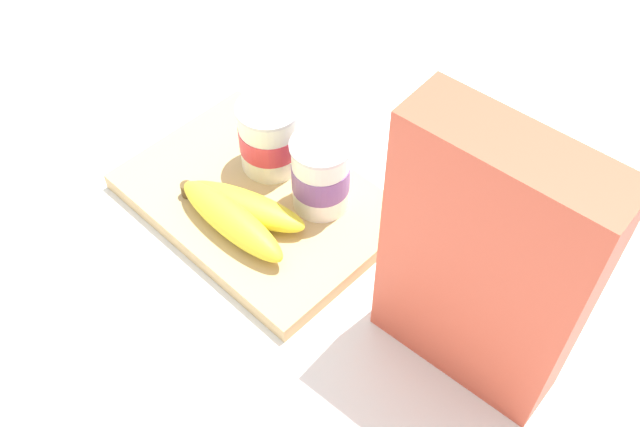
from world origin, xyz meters
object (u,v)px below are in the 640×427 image
yogurt_cup_front (270,136)px  yogurt_cup_back (321,175)px  cutting_board (258,201)px  banana_bunch (237,214)px  cereal_box (484,266)px

yogurt_cup_front → yogurt_cup_back: 0.09m
cutting_board → yogurt_cup_back: (0.06, 0.04, 0.06)m
yogurt_cup_front → banana_bunch: (0.04, -0.09, -0.03)m
yogurt_cup_front → banana_bunch: 0.10m
yogurt_cup_front → yogurt_cup_back: size_ratio=0.97×
cutting_board → cereal_box: 0.32m
banana_bunch → yogurt_cup_front: bearing=114.6°
yogurt_cup_back → banana_bunch: yogurt_cup_back is taller
cereal_box → yogurt_cup_front: bearing=169.5°
cutting_board → banana_bunch: size_ratio=1.88×
cutting_board → cereal_box: size_ratio=1.05×
cereal_box → yogurt_cup_front: (-0.32, 0.04, -0.08)m
cereal_box → banana_bunch: cereal_box is taller
cereal_box → yogurt_cup_back: bearing=167.9°
cutting_board → yogurt_cup_front: (-0.03, 0.05, 0.06)m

